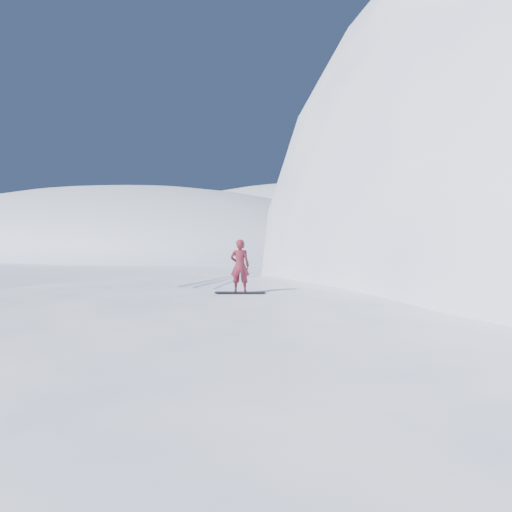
% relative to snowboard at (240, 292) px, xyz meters
% --- Properties ---
extents(ground, '(400.00, 400.00, 0.00)m').
position_rel_snowboard_xyz_m(ground, '(-1.40, -1.44, -2.41)').
color(ground, white).
rests_on(ground, ground).
extents(near_ridge, '(36.00, 28.00, 4.80)m').
position_rel_snowboard_xyz_m(near_ridge, '(-0.40, 1.56, -2.41)').
color(near_ridge, white).
rests_on(near_ridge, ground).
extents(far_ridge_a, '(120.00, 70.00, 28.00)m').
position_rel_snowboard_xyz_m(far_ridge_a, '(-71.40, 58.56, -2.41)').
color(far_ridge_a, white).
rests_on(far_ridge_a, ground).
extents(far_ridge_c, '(140.00, 90.00, 36.00)m').
position_rel_snowboard_xyz_m(far_ridge_c, '(-41.40, 108.56, -2.41)').
color(far_ridge_c, white).
rests_on(far_ridge_c, ground).
extents(wind_bumps, '(16.00, 14.40, 1.00)m').
position_rel_snowboard_xyz_m(wind_bumps, '(-1.95, 0.68, -2.41)').
color(wind_bumps, white).
rests_on(wind_bumps, ground).
extents(snowboard, '(1.51, 1.00, 0.03)m').
position_rel_snowboard_xyz_m(snowboard, '(0.00, 0.00, 0.00)').
color(snowboard, black).
rests_on(snowboard, near_ridge).
extents(snowboarder, '(0.71, 0.63, 1.64)m').
position_rel_snowboard_xyz_m(snowboarder, '(0.00, 0.00, 0.83)').
color(snowboarder, maroon).
rests_on(snowboarder, snowboard).
extents(board_tracks, '(2.05, 5.98, 0.04)m').
position_rel_snowboard_xyz_m(board_tracks, '(-2.65, 3.28, 0.01)').
color(board_tracks, silver).
rests_on(board_tracks, ground).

